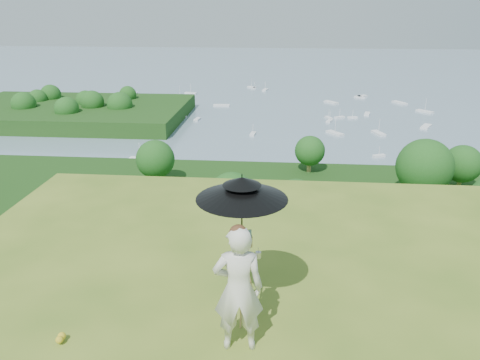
# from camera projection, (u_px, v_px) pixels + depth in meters

# --- Properties ---
(forest_slope) EXTENTS (140.00, 56.00, 22.00)m
(forest_slope) POSITION_uv_depth(u_px,v_px,m) (283.00, 349.00, 48.20)
(forest_slope) COLOR #173E11
(forest_slope) RESTS_ON bay_water
(shoreline_tier) EXTENTS (170.00, 28.00, 8.00)m
(shoreline_tier) POSITION_uv_depth(u_px,v_px,m) (282.00, 233.00, 87.98)
(shoreline_tier) COLOR #676252
(shoreline_tier) RESTS_ON bay_water
(bay_water) EXTENTS (700.00, 700.00, 0.00)m
(bay_water) POSITION_uv_depth(u_px,v_px,m) (282.00, 84.00, 241.25)
(bay_water) COLOR #7498A6
(bay_water) RESTS_ON ground
(peninsula) EXTENTS (90.00, 60.00, 12.00)m
(peninsula) POSITION_uv_depth(u_px,v_px,m) (71.00, 105.00, 166.17)
(peninsula) COLOR #173E11
(peninsula) RESTS_ON bay_water
(slope_trees) EXTENTS (110.00, 50.00, 6.00)m
(slope_trees) POSITION_uv_depth(u_px,v_px,m) (288.00, 226.00, 43.29)
(slope_trees) COLOR #1A4C16
(slope_trees) RESTS_ON forest_slope
(harbor_town) EXTENTS (110.00, 22.00, 5.00)m
(harbor_town) POSITION_uv_depth(u_px,v_px,m) (283.00, 201.00, 85.70)
(harbor_town) COLOR silver
(harbor_town) RESTS_ON shoreline_tier
(moored_boats) EXTENTS (140.00, 140.00, 0.70)m
(moored_boats) POSITION_uv_depth(u_px,v_px,m) (248.00, 117.00, 168.41)
(moored_boats) COLOR white
(moored_boats) RESTS_ON bay_water
(painter) EXTENTS (0.68, 0.48, 1.75)m
(painter) POSITION_uv_depth(u_px,v_px,m) (238.00, 289.00, 5.85)
(painter) COLOR beige
(painter) RESTS_ON ground
(field_easel) EXTENTS (0.65, 0.65, 1.42)m
(field_easel) POSITION_uv_depth(u_px,v_px,m) (242.00, 274.00, 6.48)
(field_easel) COLOR olive
(field_easel) RESTS_ON ground
(sun_umbrella) EXTENTS (1.38, 1.38, 1.01)m
(sun_umbrella) POSITION_uv_depth(u_px,v_px,m) (242.00, 210.00, 6.17)
(sun_umbrella) COLOR black
(sun_umbrella) RESTS_ON field_easel
(painter_cap) EXTENTS (0.26, 0.29, 0.10)m
(painter_cap) POSITION_uv_depth(u_px,v_px,m) (238.00, 230.00, 5.56)
(painter_cap) COLOR #D3737E
(painter_cap) RESTS_ON painter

